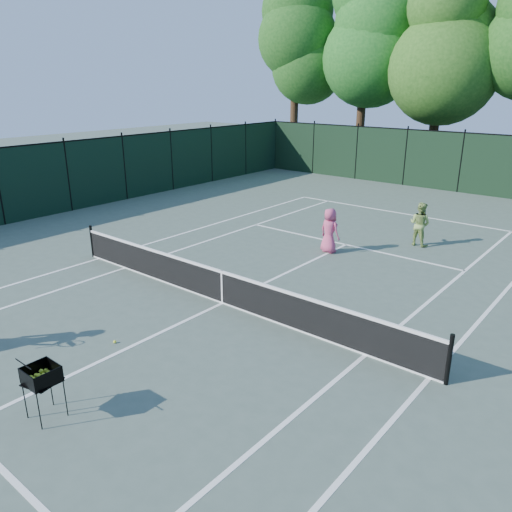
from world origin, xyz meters
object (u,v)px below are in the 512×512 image
Objects in this scene: ball_hopper at (41,375)px; loose_ball_midcourt at (115,342)px; player_green at (420,224)px; player_pink at (330,231)px.

ball_hopper is 14.37× the size of loose_ball_midcourt.
player_green is at bearing 71.84° from ball_hopper.
ball_hopper reaches higher than loose_ball_midcourt.
player_pink is 0.98× the size of player_green.
player_pink is at bearing 81.54° from ball_hopper.
ball_hopper is at bearing -61.00° from loose_ball_midcourt.
player_pink is 1.54× the size of ball_hopper.
player_pink is at bearing 87.62° from loose_ball_midcourt.
player_green reaches higher than player_pink.
player_green is at bearing -117.83° from player_pink.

